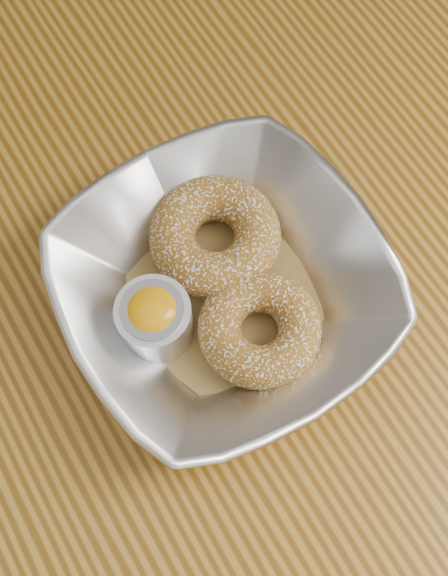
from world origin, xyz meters
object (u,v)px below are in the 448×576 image
table (208,326)px  serving_bowl (224,288)px  donut_back (215,236)px  ramekin (155,319)px  donut_front (260,328)px

table → serving_bowl: (0.01, -0.02, 0.13)m
serving_bowl → donut_back: (0.02, 0.04, -0.00)m
table → ramekin: ramekin is taller
donut_back → ramekin: 0.08m
ramekin → donut_back: bearing=27.4°
serving_bowl → ramekin: 0.06m
table → donut_back: bearing=44.9°
table → donut_front: size_ratio=12.97×
table → donut_back: donut_back is taller
donut_back → donut_front: size_ratio=1.12×
serving_bowl → donut_front: (0.01, -0.04, -0.00)m
serving_bowl → donut_back: 0.04m
serving_bowl → donut_front: 0.04m
table → ramekin: 0.15m
serving_bowl → table: bearing=113.3°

